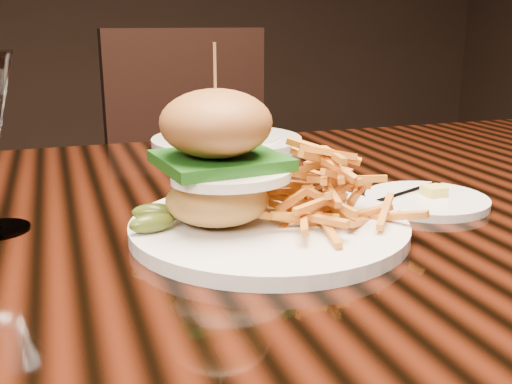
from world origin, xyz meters
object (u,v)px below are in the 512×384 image
object	(u,v)px
burger_plate	(265,186)
chair_far	(201,183)
dining_table	(234,266)
far_dish	(227,138)

from	to	relation	value
burger_plate	chair_far	xyz separation A→B (m)	(0.17, 0.99, -0.26)
dining_table	burger_plate	size ratio (longest dim) A/B	5.42
dining_table	burger_plate	bearing A→B (deg)	-86.16
burger_plate	far_dish	size ratio (longest dim) A/B	1.10
dining_table	far_dish	world-z (taller)	far_dish
dining_table	far_dish	size ratio (longest dim) A/B	5.98
far_dish	chair_far	world-z (taller)	chair_far
burger_plate	chair_far	world-z (taller)	chair_far
burger_plate	far_dish	world-z (taller)	burger_plate
far_dish	chair_far	bearing A→B (deg)	81.77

